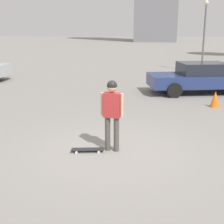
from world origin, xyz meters
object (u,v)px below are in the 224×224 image
at_px(skateboard, 88,149).
at_px(car_parked_near, 200,77).
at_px(traffic_cone, 215,99).
at_px(person, 112,108).

height_order(skateboard, car_parked_near, car_parked_near).
distance_m(car_parked_near, traffic_cone, 2.78).
bearing_deg(traffic_cone, person, -123.98).
relative_size(car_parked_near, traffic_cone, 8.00).
bearing_deg(skateboard, person, -173.37).
bearing_deg(traffic_cone, car_parked_near, 94.58).
xyz_separation_m(person, car_parked_near, (3.07, 7.62, -0.34)).
relative_size(person, car_parked_near, 0.35).
xyz_separation_m(car_parked_near, traffic_cone, (0.22, -2.74, -0.42)).
relative_size(skateboard, car_parked_near, 0.16).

